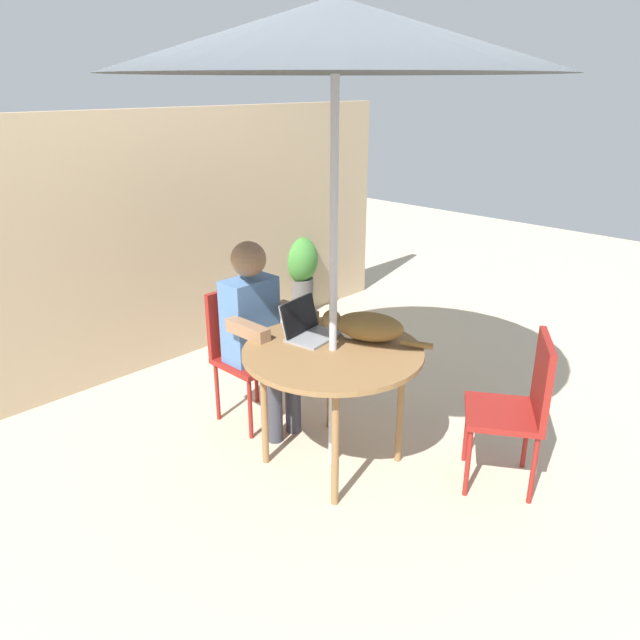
{
  "coord_description": "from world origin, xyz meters",
  "views": [
    {
      "loc": [
        -2.3,
        -2.11,
        2.14
      ],
      "look_at": [
        0.0,
        0.1,
        0.89
      ],
      "focal_mm": 34.3,
      "sensor_mm": 36.0,
      "label": 1
    }
  ],
  "objects_px": {
    "patio_table": "(333,359)",
    "person_seated": "(258,326)",
    "chair_empty": "(521,401)",
    "patio_umbrella": "(335,36)",
    "chair_occupied": "(243,344)",
    "cat": "(365,327)",
    "laptop": "(306,326)",
    "potted_plant_near_fence": "(299,270)"
  },
  "relations": [
    {
      "from": "laptop",
      "to": "patio_umbrella",
      "type": "bearing_deg",
      "value": -98.1
    },
    {
      "from": "patio_table",
      "to": "cat",
      "type": "xyz_separation_m",
      "value": [
        0.23,
        -0.04,
        0.14
      ]
    },
    {
      "from": "patio_table",
      "to": "laptop",
      "type": "xyz_separation_m",
      "value": [
        0.03,
        0.24,
        0.12
      ]
    },
    {
      "from": "chair_empty",
      "to": "laptop",
      "type": "relative_size",
      "value": 2.67
    },
    {
      "from": "laptop",
      "to": "person_seated",
      "type": "bearing_deg",
      "value": 94.97
    },
    {
      "from": "chair_empty",
      "to": "potted_plant_near_fence",
      "type": "height_order",
      "value": "chair_empty"
    },
    {
      "from": "laptop",
      "to": "cat",
      "type": "bearing_deg",
      "value": -55.88
    },
    {
      "from": "patio_table",
      "to": "patio_umbrella",
      "type": "height_order",
      "value": "patio_umbrella"
    },
    {
      "from": "patio_table",
      "to": "person_seated",
      "type": "distance_m",
      "value": 0.65
    },
    {
      "from": "patio_umbrella",
      "to": "chair_empty",
      "type": "xyz_separation_m",
      "value": [
        0.55,
        -0.87,
        -1.81
      ]
    },
    {
      "from": "person_seated",
      "to": "cat",
      "type": "distance_m",
      "value": 0.74
    },
    {
      "from": "cat",
      "to": "patio_umbrella",
      "type": "bearing_deg",
      "value": 169.69
    },
    {
      "from": "patio_table",
      "to": "chair_occupied",
      "type": "bearing_deg",
      "value": 90.0
    },
    {
      "from": "chair_occupied",
      "to": "laptop",
      "type": "bearing_deg",
      "value": -86.43
    },
    {
      "from": "patio_umbrella",
      "to": "laptop",
      "type": "height_order",
      "value": "patio_umbrella"
    },
    {
      "from": "person_seated",
      "to": "potted_plant_near_fence",
      "type": "height_order",
      "value": "person_seated"
    },
    {
      "from": "laptop",
      "to": "cat",
      "type": "relative_size",
      "value": 0.54
    },
    {
      "from": "person_seated",
      "to": "chair_empty",
      "type": "bearing_deg",
      "value": -69.94
    },
    {
      "from": "chair_occupied",
      "to": "cat",
      "type": "height_order",
      "value": "cat"
    },
    {
      "from": "patio_umbrella",
      "to": "chair_empty",
      "type": "height_order",
      "value": "patio_umbrella"
    },
    {
      "from": "cat",
      "to": "potted_plant_near_fence",
      "type": "bearing_deg",
      "value": 54.83
    },
    {
      "from": "cat",
      "to": "chair_empty",
      "type": "bearing_deg",
      "value": -68.62
    },
    {
      "from": "chair_occupied",
      "to": "patio_umbrella",
      "type": "bearing_deg",
      "value": -90.0
    },
    {
      "from": "chair_empty",
      "to": "patio_umbrella",
      "type": "bearing_deg",
      "value": 122.42
    },
    {
      "from": "patio_table",
      "to": "potted_plant_near_fence",
      "type": "height_order",
      "value": "potted_plant_near_fence"
    },
    {
      "from": "patio_table",
      "to": "chair_occupied",
      "type": "distance_m",
      "value": 0.82
    },
    {
      "from": "person_seated",
      "to": "cat",
      "type": "relative_size",
      "value": 2.01
    },
    {
      "from": "person_seated",
      "to": "potted_plant_near_fence",
      "type": "distance_m",
      "value": 2.15
    },
    {
      "from": "patio_umbrella",
      "to": "potted_plant_near_fence",
      "type": "height_order",
      "value": "patio_umbrella"
    },
    {
      "from": "chair_occupied",
      "to": "chair_empty",
      "type": "xyz_separation_m",
      "value": [
        0.55,
        -1.68,
        0.0
      ]
    },
    {
      "from": "person_seated",
      "to": "chair_occupied",
      "type": "bearing_deg",
      "value": 90.0
    },
    {
      "from": "chair_empty",
      "to": "person_seated",
      "type": "relative_size",
      "value": 0.72
    },
    {
      "from": "patio_table",
      "to": "person_seated",
      "type": "xyz_separation_m",
      "value": [
        0.0,
        0.65,
        0.02
      ]
    },
    {
      "from": "person_seated",
      "to": "patio_table",
      "type": "bearing_deg",
      "value": -90.0
    },
    {
      "from": "patio_umbrella",
      "to": "chair_occupied",
      "type": "xyz_separation_m",
      "value": [
        0.0,
        0.8,
        -1.81
      ]
    },
    {
      "from": "patio_umbrella",
      "to": "person_seated",
      "type": "height_order",
      "value": "patio_umbrella"
    },
    {
      "from": "laptop",
      "to": "potted_plant_near_fence",
      "type": "height_order",
      "value": "laptop"
    },
    {
      "from": "laptop",
      "to": "potted_plant_near_fence",
      "type": "relative_size",
      "value": 0.44
    },
    {
      "from": "chair_occupied",
      "to": "cat",
      "type": "distance_m",
      "value": 0.92
    },
    {
      "from": "laptop",
      "to": "cat",
      "type": "distance_m",
      "value": 0.35
    },
    {
      "from": "chair_empty",
      "to": "cat",
      "type": "relative_size",
      "value": 1.46
    },
    {
      "from": "chair_empty",
      "to": "person_seated",
      "type": "distance_m",
      "value": 1.63
    }
  ]
}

